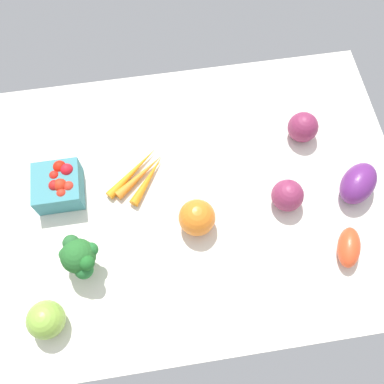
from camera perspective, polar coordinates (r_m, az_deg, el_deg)
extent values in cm
cube|color=silver|center=(105.73, 0.00, -0.66)|extent=(104.00, 76.00, 2.00)
ellipsoid|color=#DD4823|center=(103.95, 20.14, -6.92)|extent=(8.10, 10.73, 5.02)
sphere|color=#87B540|center=(97.76, -18.85, -15.78)|extent=(8.02, 8.02, 8.02)
ellipsoid|color=#622470|center=(109.36, 21.23, 1.08)|extent=(13.43, 13.53, 7.61)
sphere|color=#852B4E|center=(103.10, 12.57, -0.45)|extent=(7.64, 7.64, 7.64)
cube|color=teal|center=(107.03, -17.35, 0.70)|extent=(11.01, 11.01, 6.58)
sphere|color=red|center=(103.74, -17.12, 0.81)|extent=(3.37, 3.37, 3.37)
sphere|color=red|center=(105.33, -17.84, 2.09)|extent=(2.41, 2.41, 2.41)
sphere|color=red|center=(103.18, -16.04, 0.67)|extent=(2.66, 2.66, 2.66)
sphere|color=red|center=(102.95, -16.94, -0.20)|extent=(2.45, 2.45, 2.45)
sphere|color=red|center=(103.92, -17.81, 0.80)|extent=(2.76, 2.76, 2.76)
sphere|color=red|center=(104.88, -16.30, 2.85)|extent=(3.03, 3.03, 3.03)
sphere|color=red|center=(106.03, -17.17, 3.18)|extent=(3.21, 3.21, 3.21)
cylinder|color=#9DC278|center=(100.29, -14.23, -8.99)|extent=(3.88, 3.88, 4.08)
sphere|color=#256529|center=(95.72, -14.90, -8.23)|extent=(7.58, 7.58, 7.58)
sphere|color=#21682C|center=(95.13, -13.26, -7.46)|extent=(3.10, 3.10, 3.10)
sphere|color=#236A2A|center=(97.33, -16.47, -7.96)|extent=(2.91, 2.91, 2.91)
sphere|color=#1E6224|center=(93.18, -13.82, -9.12)|extent=(3.33, 3.33, 3.33)
sphere|color=#28612E|center=(95.98, -15.78, -6.55)|extent=(3.67, 3.67, 3.67)
sphere|color=#226A2F|center=(95.54, -14.18, -9.97)|extent=(4.13, 4.13, 4.13)
sphere|color=orange|center=(98.08, 0.60, -3.43)|extent=(8.55, 8.55, 8.55)
cone|color=orange|center=(105.80, -5.88, 1.64)|extent=(10.19, 13.10, 2.38)
cone|color=orange|center=(106.53, -6.88, 2.22)|extent=(13.55, 11.40, 2.38)
cone|color=orange|center=(107.32, -7.80, 2.74)|extent=(14.42, 13.25, 2.24)
sphere|color=#81284C|center=(112.98, 14.54, 8.35)|extent=(7.69, 7.69, 7.69)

